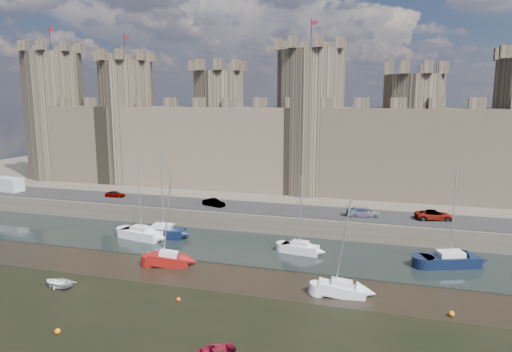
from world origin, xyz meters
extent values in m
cube|color=black|center=(0.00, 24.00, 0.04)|extent=(160.00, 12.00, 0.08)
cube|color=#4C443A|center=(0.00, 60.00, 1.25)|extent=(160.00, 60.00, 2.50)
cube|color=black|center=(0.00, 34.00, 2.55)|extent=(160.00, 7.00, 0.10)
cube|color=#42382B|center=(0.00, 48.00, 9.50)|extent=(100.00, 9.00, 14.00)
cylinder|color=#42382B|center=(-48.00, 48.00, 14.50)|extent=(11.00, 11.00, 24.00)
cylinder|color=black|center=(-48.00, 48.00, 29.00)|extent=(0.10, 0.10, 5.00)
cube|color=maroon|center=(-47.50, 48.00, 30.80)|extent=(1.00, 0.03, 0.60)
cylinder|color=#42382B|center=(-32.00, 48.00, 13.50)|extent=(10.00, 10.00, 22.00)
cylinder|color=black|center=(-32.00, 48.00, 27.00)|extent=(0.10, 0.10, 5.00)
cube|color=maroon|center=(-31.50, 48.00, 28.80)|extent=(1.00, 0.03, 0.60)
cylinder|color=#42382B|center=(-14.00, 48.00, 12.50)|extent=(9.00, 9.00, 20.00)
cylinder|color=#42382B|center=(2.00, 48.00, 14.00)|extent=(11.00, 11.00, 23.00)
cylinder|color=black|center=(2.00, 48.00, 28.00)|extent=(0.10, 0.10, 5.00)
cube|color=maroon|center=(2.50, 48.00, 29.80)|extent=(1.00, 0.03, 0.60)
cylinder|color=#42382B|center=(18.00, 48.00, 12.00)|extent=(9.00, 9.00, 19.00)
imported|color=gray|center=(-26.41, 34.48, 3.03)|extent=(3.23, 1.54, 1.06)
imported|color=gray|center=(-9.17, 33.17, 3.07)|extent=(3.69, 2.26, 1.15)
imported|color=gray|center=(11.96, 33.40, 3.15)|extent=(4.78, 2.86, 1.30)
imported|color=gray|center=(20.80, 34.29, 3.16)|extent=(5.12, 3.17, 1.32)
cube|color=silver|center=(-46.34, 33.50, 3.67)|extent=(5.63, 2.95, 2.34)
cube|color=silver|center=(-15.32, 23.36, 0.65)|extent=(5.91, 3.21, 1.14)
cube|color=silver|center=(-15.32, 23.36, 1.48)|extent=(2.74, 1.97, 0.52)
cylinder|color=silver|center=(-15.32, 23.36, 5.89)|extent=(0.14, 0.14, 9.33)
cube|color=black|center=(-12.94, 24.83, 0.69)|extent=(5.62, 2.34, 1.21)
cube|color=silver|center=(-12.94, 24.83, 1.57)|extent=(2.52, 1.59, 0.55)
cylinder|color=silver|center=(-12.94, 24.83, 6.25)|extent=(0.14, 0.14, 9.92)
cube|color=silver|center=(5.39, 23.76, 0.58)|extent=(4.45, 2.20, 1.00)
cube|color=silver|center=(5.39, 23.76, 1.31)|extent=(2.03, 1.40, 0.46)
cylinder|color=silver|center=(5.39, 23.76, 5.19)|extent=(0.14, 0.14, 8.21)
cube|color=black|center=(21.73, 24.22, 0.66)|extent=(6.47, 4.31, 1.15)
cube|color=silver|center=(21.73, 24.22, 1.49)|extent=(3.08, 2.48, 0.52)
cylinder|color=silver|center=(21.73, 24.22, 5.94)|extent=(0.14, 0.14, 9.42)
cube|color=maroon|center=(-7.58, 15.93, 0.56)|extent=(4.67, 2.78, 1.11)
cube|color=silver|center=(-7.58, 15.93, 1.37)|extent=(2.19, 1.65, 0.51)
cylinder|color=silver|center=(-7.58, 15.93, 5.67)|extent=(0.14, 0.14, 9.12)
cube|color=silver|center=(11.27, 13.51, 0.51)|extent=(4.51, 2.19, 1.02)
cube|color=silver|center=(11.27, 13.51, 1.25)|extent=(2.06, 1.40, 0.46)
cylinder|color=silver|center=(11.27, 13.51, 5.20)|extent=(0.14, 0.14, 8.35)
imported|color=maroon|center=(3.53, 0.66, 0.36)|extent=(4.22, 4.14, 0.72)
imported|color=white|center=(-15.30, 7.80, 0.36)|extent=(4.03, 3.35, 0.72)
sphere|color=#E4580A|center=(-2.63, 8.10, 0.20)|extent=(0.40, 0.40, 0.40)
sphere|color=orange|center=(20.54, 12.00, 0.24)|extent=(0.49, 0.49, 0.49)
sphere|color=orange|center=(-9.07, 0.23, 0.23)|extent=(0.46, 0.46, 0.46)
camera|label=1|loc=(14.95, -26.76, 18.05)|focal=32.00mm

